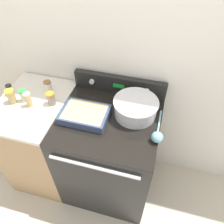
{
  "coord_description": "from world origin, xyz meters",
  "views": [
    {
      "loc": [
        0.31,
        -0.7,
        2.11
      ],
      "look_at": [
        0.02,
        0.36,
        0.99
      ],
      "focal_mm": 35.0,
      "sensor_mm": 36.0,
      "label": 1
    }
  ],
  "objects": [
    {
      "name": "control_panel",
      "position": [
        0.0,
        0.67,
        1.01
      ],
      "size": [
        0.75,
        0.07,
        0.15
      ],
      "color": "black",
      "rests_on": "stove_range"
    },
    {
      "name": "stove_range",
      "position": [
        0.0,
        0.35,
        0.47
      ],
      "size": [
        0.75,
        0.73,
        0.93
      ],
      "color": "black",
      "rests_on": "ground_plane"
    },
    {
      "name": "spice_jar_orange_cap",
      "position": [
        -0.46,
        0.38,
        1.0
      ],
      "size": [
        0.06,
        0.06,
        0.11
      ],
      "color": "gray",
      "rests_on": "side_counter"
    },
    {
      "name": "spice_jar_yellow_cap",
      "position": [
        -0.77,
        0.31,
        1.01
      ],
      "size": [
        0.06,
        0.06,
        0.12
      ],
      "color": "tan",
      "rests_on": "side_counter"
    },
    {
      "name": "mixing_bowl",
      "position": [
        0.17,
        0.45,
        1.01
      ],
      "size": [
        0.33,
        0.33,
        0.13
      ],
      "color": "silver",
      "rests_on": "stove_range"
    },
    {
      "name": "side_counter",
      "position": [
        -0.64,
        0.35,
        0.47
      ],
      "size": [
        0.52,
        0.7,
        0.95
      ],
      "color": "tan",
      "rests_on": "ground_plane"
    },
    {
      "name": "spice_jar_brown_cap",
      "position": [
        -0.54,
        0.49,
        1.0
      ],
      "size": [
        0.06,
        0.06,
        0.12
      ],
      "color": "beige",
      "rests_on": "side_counter"
    },
    {
      "name": "spice_jar_black_cap",
      "position": [
        -0.83,
        0.39,
        0.99
      ],
      "size": [
        0.05,
        0.05,
        0.1
      ],
      "color": "tan",
      "rests_on": "side_counter"
    },
    {
      "name": "spice_jar_green_cap",
      "position": [
        -0.69,
        0.35,
        1.0
      ],
      "size": [
        0.05,
        0.05,
        0.1
      ],
      "color": "beige",
      "rests_on": "side_counter"
    },
    {
      "name": "ground_plane",
      "position": [
        0.0,
        0.0,
        0.0
      ],
      "size": [
        12.0,
        12.0,
        0.0
      ],
      "primitive_type": "plane",
      "color": "beige"
    },
    {
      "name": "spice_jar_white_cap",
      "position": [
        -0.62,
        0.31,
        1.01
      ],
      "size": [
        0.05,
        0.05,
        0.12
      ],
      "color": "tan",
      "rests_on": "side_counter"
    },
    {
      "name": "kitchen_wall",
      "position": [
        0.0,
        0.73,
        1.25
      ],
      "size": [
        8.0,
        0.05,
        2.5
      ],
      "color": "silver",
      "rests_on": "ground_plane"
    },
    {
      "name": "ladle",
      "position": [
        0.36,
        0.25,
        0.97
      ],
      "size": [
        0.08,
        0.32,
        0.08
      ],
      "color": "#7AB2C6",
      "rests_on": "stove_range"
    },
    {
      "name": "casserole_dish",
      "position": [
        -0.17,
        0.32,
        0.97
      ],
      "size": [
        0.34,
        0.25,
        0.06
      ],
      "color": "#38476B",
      "rests_on": "stove_range"
    }
  ]
}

